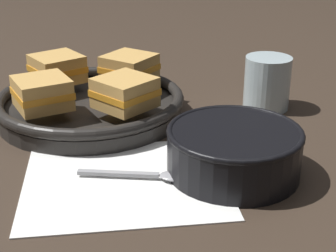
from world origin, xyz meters
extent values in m
plane|color=#382B21|center=(0.00, 0.00, 0.00)|extent=(4.00, 4.00, 0.00)
cube|color=white|center=(-0.09, -0.07, 0.00)|extent=(0.27, 0.23, 0.00)
cylinder|color=black|center=(0.05, -0.08, 0.03)|extent=(0.17, 0.17, 0.06)
cylinder|color=orange|center=(0.05, -0.08, 0.05)|extent=(0.15, 0.15, 0.01)
torus|color=black|center=(0.05, -0.08, 0.06)|extent=(0.18, 0.18, 0.01)
cube|color=#9E9EA3|center=(-0.10, -0.07, 0.01)|extent=(0.10, 0.04, 0.01)
ellipsoid|color=#9E9EA3|center=(-0.02, -0.09, 0.01)|extent=(0.06, 0.04, 0.01)
cylinder|color=black|center=(-0.12, 0.15, 0.01)|extent=(0.30, 0.30, 0.02)
torus|color=black|center=(-0.12, 0.15, 0.03)|extent=(0.31, 0.31, 0.02)
cube|color=tan|center=(-0.07, 0.08, 0.05)|extent=(0.11, 0.11, 0.02)
cube|color=orange|center=(-0.07, 0.08, 0.07)|extent=(0.11, 0.11, 0.01)
cube|color=tan|center=(-0.07, 0.08, 0.08)|extent=(0.11, 0.11, 0.02)
cube|color=tan|center=(-0.05, 0.20, 0.05)|extent=(0.11, 0.11, 0.02)
cube|color=orange|center=(-0.05, 0.20, 0.07)|extent=(0.11, 0.11, 0.01)
cube|color=tan|center=(-0.05, 0.20, 0.08)|extent=(0.11, 0.11, 0.02)
cube|color=tan|center=(-0.17, 0.23, 0.05)|extent=(0.10, 0.10, 0.02)
cube|color=orange|center=(-0.17, 0.23, 0.07)|extent=(0.11, 0.11, 0.01)
cube|color=tan|center=(-0.17, 0.23, 0.08)|extent=(0.10, 0.10, 0.02)
cube|color=tan|center=(-0.19, 0.10, 0.05)|extent=(0.10, 0.10, 0.02)
cube|color=orange|center=(-0.19, 0.10, 0.07)|extent=(0.10, 0.10, 0.01)
cube|color=tan|center=(-0.19, 0.10, 0.08)|extent=(0.10, 0.10, 0.02)
cylinder|color=silver|center=(0.18, 0.14, 0.05)|extent=(0.08, 0.08, 0.09)
camera|label=1|loc=(-0.15, -0.65, 0.33)|focal=55.00mm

